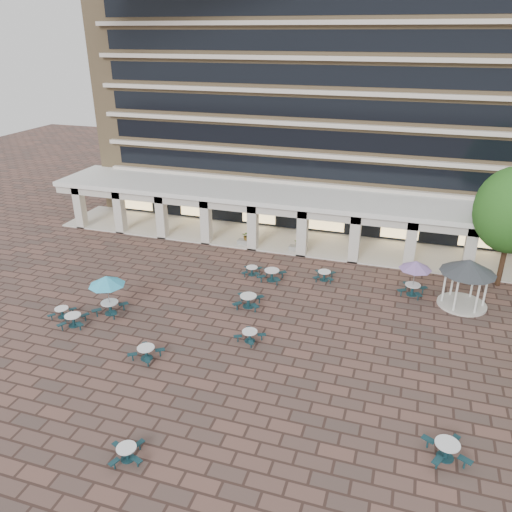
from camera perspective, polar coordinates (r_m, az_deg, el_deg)
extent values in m
plane|color=brown|center=(31.39, -3.72, -8.21)|extent=(120.00, 120.00, 0.00)
cube|color=#997D56|center=(51.38, 6.71, 17.58)|extent=(40.00, 15.00, 22.00)
cube|color=beige|center=(45.19, 4.33, 8.35)|extent=(36.80, 0.50, 0.35)
cube|color=black|center=(45.07, 4.45, 10.01)|extent=(35.20, 0.05, 1.60)
cube|color=beige|center=(44.55, 4.43, 11.57)|extent=(36.80, 0.50, 0.35)
cube|color=black|center=(44.51, 4.56, 13.26)|extent=(35.20, 0.05, 1.60)
cube|color=beige|center=(44.06, 4.54, 14.87)|extent=(36.80, 0.50, 0.35)
cube|color=black|center=(44.09, 4.67, 16.58)|extent=(35.20, 0.05, 1.60)
cube|color=beige|center=(43.71, 4.66, 18.23)|extent=(36.80, 0.50, 0.35)
cube|color=black|center=(43.82, 4.79, 19.95)|extent=(35.20, 0.05, 1.60)
cube|color=beige|center=(43.52, 4.78, 21.63)|extent=(36.80, 0.50, 0.35)
cube|color=black|center=(43.71, 4.92, 23.35)|extent=(35.20, 0.05, 1.60)
cube|color=beige|center=(43.49, 4.91, 25.06)|extent=(36.80, 0.50, 0.35)
cube|color=black|center=(43.75, 5.05, 26.75)|extent=(35.20, 0.05, 1.60)
cube|color=white|center=(42.71, 3.43, 7.01)|extent=(42.00, 6.60, 0.40)
cube|color=beige|center=(40.23, 2.39, 5.26)|extent=(42.00, 0.30, 0.90)
cube|color=black|center=(45.95, 4.21, 5.09)|extent=(38.00, 0.15, 3.20)
cube|color=beige|center=(44.11, 3.30, 1.87)|extent=(42.00, 6.00, 0.12)
cube|color=beige|center=(49.24, -19.49, 5.31)|extent=(0.80, 0.80, 4.00)
cube|color=beige|center=(46.88, -15.31, 4.93)|extent=(0.80, 0.80, 4.00)
cube|color=beige|center=(44.80, -10.72, 4.49)|extent=(0.80, 0.80, 4.00)
cube|color=beige|center=(43.03, -5.73, 3.97)|extent=(0.80, 0.80, 4.00)
cube|color=beige|center=(41.62, -0.36, 3.38)|extent=(0.80, 0.80, 4.00)
cube|color=beige|center=(40.60, 5.32, 2.72)|extent=(0.80, 0.80, 4.00)
cube|color=beige|center=(40.00, 11.23, 2.01)|extent=(0.80, 0.80, 4.00)
cube|color=beige|center=(39.84, 17.24, 1.26)|extent=(0.80, 0.80, 4.00)
cube|color=beige|center=(40.12, 23.23, 0.50)|extent=(0.80, 0.80, 4.00)
cube|color=#FFD88C|center=(51.76, -13.42, 6.47)|extent=(3.20, 0.08, 2.40)
cube|color=#FFD88C|center=(48.87, -6.89, 5.91)|extent=(3.20, 0.08, 2.40)
cube|color=#FFD88C|center=(46.68, 0.32, 5.21)|extent=(3.20, 0.08, 2.40)
cube|color=#FFD88C|center=(45.29, 8.10, 4.36)|extent=(3.20, 0.08, 2.40)
cube|color=#FFD88C|center=(44.79, 16.18, 3.38)|extent=(3.20, 0.08, 2.40)
cube|color=#FFD88C|center=(45.19, 24.26, 2.34)|extent=(3.20, 0.08, 2.40)
cylinder|color=#153B40|center=(33.56, -20.05, -7.44)|extent=(0.70, 0.70, 0.04)
cylinder|color=#153B40|center=(33.41, -20.12, -6.99)|extent=(0.18, 0.18, 0.66)
cylinder|color=white|center=(33.21, -20.22, -6.40)|extent=(1.00, 1.00, 0.05)
cube|color=#153B40|center=(33.63, -18.98, -6.37)|extent=(0.49, 0.62, 0.05)
cylinder|color=#153B40|center=(33.74, -18.93, -6.71)|extent=(0.08, 0.08, 0.42)
cube|color=#153B40|center=(33.98, -20.76, -6.32)|extent=(0.62, 0.49, 0.05)
cylinder|color=#153B40|center=(34.09, -20.70, -6.66)|extent=(0.08, 0.08, 0.42)
cube|color=#153B40|center=(33.10, -21.34, -7.28)|extent=(0.49, 0.62, 0.05)
cylinder|color=#153B40|center=(33.21, -21.28, -7.62)|extent=(0.08, 0.08, 0.42)
cube|color=#153B40|center=(32.73, -19.52, -7.35)|extent=(0.62, 0.49, 0.05)
cylinder|color=#153B40|center=(32.85, -19.47, -7.69)|extent=(0.08, 0.08, 0.42)
cylinder|color=#153B40|center=(23.85, -14.44, -21.50)|extent=(0.61, 0.61, 0.03)
cylinder|color=#153B40|center=(23.67, -14.51, -21.04)|extent=(0.16, 0.16, 0.57)
cylinder|color=white|center=(23.43, -14.61, -20.44)|extent=(0.87, 0.87, 0.04)
cube|color=#153B40|center=(23.87, -13.19, -20.08)|extent=(0.40, 0.53, 0.04)
cylinder|color=#153B40|center=(24.01, -13.14, -20.42)|extent=(0.07, 0.07, 0.36)
cube|color=#153B40|center=(24.01, -15.60, -20.07)|extent=(0.53, 0.40, 0.04)
cylinder|color=#153B40|center=(24.15, -15.54, -20.41)|extent=(0.07, 0.07, 0.36)
cube|color=#153B40|center=(23.35, -15.93, -21.69)|extent=(0.40, 0.53, 0.04)
cylinder|color=#153B40|center=(23.49, -15.87, -22.03)|extent=(0.07, 0.07, 0.36)
cube|color=#153B40|center=(23.20, -13.43, -21.72)|extent=(0.53, 0.40, 0.04)
cylinder|color=#153B40|center=(23.34, -13.38, -22.06)|extent=(0.07, 0.07, 0.36)
cylinder|color=#153B40|center=(24.65, 20.78, -20.69)|extent=(0.75, 0.75, 0.04)
cylinder|color=#153B40|center=(24.43, 20.89, -20.13)|extent=(0.19, 0.19, 0.70)
cylinder|color=white|center=(24.14, 21.05, -19.40)|extent=(1.06, 1.06, 0.05)
cube|color=#153B40|center=(24.94, 21.78, -18.85)|extent=(0.53, 0.66, 0.05)
cylinder|color=#153B40|center=(25.10, 21.69, -19.26)|extent=(0.09, 0.09, 0.45)
cube|color=#153B40|center=(24.54, 19.10, -19.18)|extent=(0.66, 0.53, 0.05)
cylinder|color=#153B40|center=(24.71, 19.02, -19.59)|extent=(0.09, 0.09, 0.45)
cube|color=#153B40|center=(23.77, 20.04, -21.07)|extent=(0.53, 0.66, 0.05)
cylinder|color=#153B40|center=(23.94, 19.95, -21.49)|extent=(0.09, 0.09, 0.45)
cube|color=#153B40|center=(24.18, 22.82, -20.68)|extent=(0.66, 0.53, 0.05)
cylinder|color=#153B40|center=(24.34, 22.72, -21.09)|extent=(0.09, 0.09, 0.45)
cylinder|color=#153B40|center=(34.17, -16.25, -6.28)|extent=(0.78, 0.78, 0.04)
cylinder|color=#153B40|center=(34.00, -16.32, -5.77)|extent=(0.20, 0.20, 0.74)
cylinder|color=white|center=(33.79, -16.40, -5.12)|extent=(1.11, 1.11, 0.06)
cube|color=#153B40|center=(34.08, -14.92, -5.29)|extent=(0.65, 0.66, 0.06)
cylinder|color=#153B40|center=(34.20, -14.88, -5.66)|extent=(0.09, 0.09, 0.47)
cube|color=#153B40|center=(34.70, -16.67, -4.95)|extent=(0.66, 0.65, 0.06)
cylinder|color=#153B40|center=(34.82, -16.62, -5.32)|extent=(0.09, 0.09, 0.47)
cube|color=#153B40|center=(33.83, -17.77, -5.90)|extent=(0.65, 0.66, 0.06)
cylinder|color=#153B40|center=(33.95, -17.72, -6.28)|extent=(0.09, 0.09, 0.47)
cube|color=#153B40|center=(33.20, -16.00, -6.27)|extent=(0.66, 0.65, 0.06)
cylinder|color=#153B40|center=(33.32, -15.95, -6.65)|extent=(0.09, 0.09, 0.47)
cylinder|color=gray|center=(33.55, -16.51, -4.34)|extent=(0.06, 0.06, 2.67)
cone|color=#38AED8|center=(33.07, -16.72, -2.73)|extent=(2.34, 2.34, 0.61)
cylinder|color=#153B40|center=(29.35, -12.37, -11.32)|extent=(0.68, 0.68, 0.04)
cylinder|color=#153B40|center=(29.18, -12.42, -10.84)|extent=(0.18, 0.18, 0.64)
cylinder|color=white|center=(28.96, -12.49, -10.21)|extent=(0.98, 0.98, 0.05)
cube|color=#153B40|center=(29.15, -10.93, -10.48)|extent=(0.60, 0.53, 0.05)
cylinder|color=#153B40|center=(29.27, -10.90, -10.84)|extent=(0.08, 0.08, 0.41)
cube|color=#153B40|center=(29.75, -12.58, -9.85)|extent=(0.53, 0.60, 0.05)
cylinder|color=#153B40|center=(29.87, -12.54, -10.21)|extent=(0.08, 0.08, 0.41)
cube|color=#153B40|center=(29.11, -13.95, -10.85)|extent=(0.60, 0.53, 0.05)
cylinder|color=#153B40|center=(29.24, -13.91, -11.21)|extent=(0.08, 0.08, 0.41)
cube|color=#153B40|center=(28.49, -12.30, -11.52)|extent=(0.53, 0.60, 0.05)
cylinder|color=#153B40|center=(28.62, -12.26, -11.88)|extent=(0.08, 0.08, 0.41)
cylinder|color=#153B40|center=(30.12, -0.71, -9.66)|extent=(0.64, 0.64, 0.04)
cylinder|color=#153B40|center=(29.96, -0.71, -9.21)|extent=(0.16, 0.16, 0.60)
cylinder|color=white|center=(29.76, -0.72, -8.62)|extent=(0.91, 0.91, 0.05)
cube|color=#153B40|center=(29.98, 0.66, -8.96)|extent=(0.56, 0.44, 0.05)
cylinder|color=#153B40|center=(30.09, 0.65, -9.30)|extent=(0.07, 0.07, 0.38)
cube|color=#153B40|center=(30.50, -0.86, -8.32)|extent=(0.44, 0.56, 0.05)
cylinder|color=#153B40|center=(30.62, -0.85, -8.65)|extent=(0.07, 0.07, 0.38)
cube|color=#153B40|center=(29.85, -2.09, -9.13)|extent=(0.56, 0.44, 0.05)
cylinder|color=#153B40|center=(29.97, -2.09, -9.47)|extent=(0.07, 0.07, 0.38)
cube|color=#153B40|center=(29.32, -0.57, -9.81)|extent=(0.44, 0.56, 0.05)
cylinder|color=#153B40|center=(29.43, -0.57, -10.15)|extent=(0.07, 0.07, 0.38)
cylinder|color=#153B40|center=(34.76, -21.20, -6.49)|extent=(0.60, 0.60, 0.03)
cylinder|color=#153B40|center=(34.63, -21.27, -6.11)|extent=(0.16, 0.16, 0.57)
cylinder|color=white|center=(34.47, -21.35, -5.61)|extent=(0.86, 0.86, 0.04)
cube|color=#153B40|center=(34.70, -20.23, -5.69)|extent=(0.48, 0.52, 0.04)
cylinder|color=#153B40|center=(34.80, -20.18, -5.97)|extent=(0.07, 0.07, 0.36)
cube|color=#153B40|center=(35.17, -21.58, -5.50)|extent=(0.52, 0.48, 0.04)
cylinder|color=#153B40|center=(35.26, -21.53, -5.78)|extent=(0.07, 0.07, 0.36)
cube|color=#153B40|center=(34.48, -22.36, -6.25)|extent=(0.48, 0.52, 0.04)
cylinder|color=#153B40|center=(34.57, -22.31, -6.54)|extent=(0.07, 0.07, 0.36)
cube|color=#153B40|center=(34.01, -20.98, -6.45)|extent=(0.52, 0.48, 0.04)
cylinder|color=#153B40|center=(34.10, -20.94, -6.74)|extent=(0.07, 0.07, 0.36)
cylinder|color=#153B40|center=(33.59, -0.88, -5.76)|extent=(0.78, 0.78, 0.04)
cylinder|color=#153B40|center=(33.42, -0.88, -5.25)|extent=(0.20, 0.20, 0.73)
cylinder|color=white|center=(33.21, -0.89, -4.58)|extent=(1.11, 1.11, 0.06)
cube|color=#153B40|center=(33.76, 0.39, -4.69)|extent=(0.63, 0.67, 0.06)
cylinder|color=#153B40|center=(33.88, 0.38, -5.07)|extent=(0.09, 0.09, 0.47)
cube|color=#153B40|center=(34.02, -1.63, -4.46)|extent=(0.67, 0.63, 0.06)
cylinder|color=#153B40|center=(34.14, -1.63, -4.83)|extent=(0.09, 0.09, 0.47)
cube|color=#153B40|center=(32.99, -2.18, -5.45)|extent=(0.63, 0.67, 0.06)
cylinder|color=#153B40|center=(33.11, -2.17, -5.83)|extent=(0.09, 0.09, 0.47)
cube|color=#153B40|center=(32.72, -0.10, -5.70)|extent=(0.67, 0.63, 0.06)
cylinder|color=#153B40|center=(32.84, -0.10, -6.09)|extent=(0.09, 0.09, 0.47)
cylinder|color=#153B40|center=(37.39, 7.77, -2.70)|extent=(0.66, 0.66, 0.04)
cylinder|color=#153B40|center=(37.26, 7.80, -2.30)|extent=(0.17, 0.17, 0.62)
cylinder|color=white|center=(37.09, 7.83, -1.78)|extent=(0.94, 0.94, 0.05)
cube|color=#153B40|center=(37.63, 8.69, -1.90)|extent=(0.54, 0.56, 0.05)
cylinder|color=#153B40|center=(37.73, 8.67, -2.20)|extent=(0.08, 0.08, 0.39)
cube|color=#153B40|center=(37.72, 7.12, -1.74)|extent=(0.56, 0.54, 0.05)
cylinder|color=#153B40|center=(37.82, 7.11, -2.03)|extent=(0.08, 0.08, 0.39)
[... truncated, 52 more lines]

